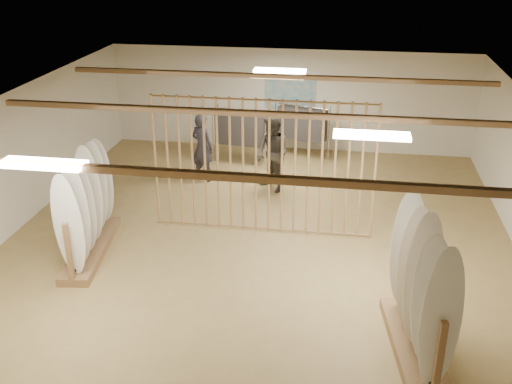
% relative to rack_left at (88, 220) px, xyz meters
% --- Properties ---
extents(floor, '(12.00, 12.00, 0.00)m').
position_rel_rack_left_xyz_m(floor, '(3.10, 0.65, -0.70)').
color(floor, '#A4884F').
rests_on(floor, ground).
extents(ceiling, '(12.00, 12.00, 0.00)m').
position_rel_rack_left_xyz_m(ceiling, '(3.10, 0.65, 2.10)').
color(ceiling, gray).
rests_on(ceiling, ground).
extents(wall_back, '(12.00, 0.00, 12.00)m').
position_rel_rack_left_xyz_m(wall_back, '(3.10, 6.65, 0.70)').
color(wall_back, silver).
rests_on(wall_back, ground).
extents(wall_left, '(0.00, 12.00, 12.00)m').
position_rel_rack_left_xyz_m(wall_left, '(-1.90, 0.65, 0.70)').
color(wall_left, silver).
rests_on(wall_left, ground).
extents(ceiling_slats, '(9.50, 6.12, 0.10)m').
position_rel_rack_left_xyz_m(ceiling_slats, '(3.10, 0.65, 2.02)').
color(ceiling_slats, olive).
rests_on(ceiling_slats, ground).
extents(light_panels, '(1.20, 0.35, 0.06)m').
position_rel_rack_left_xyz_m(light_panels, '(3.10, 0.65, 2.04)').
color(light_panels, white).
rests_on(light_panels, ground).
extents(bamboo_partition, '(4.45, 0.05, 2.78)m').
position_rel_rack_left_xyz_m(bamboo_partition, '(3.10, 1.45, 0.70)').
color(bamboo_partition, tan).
rests_on(bamboo_partition, ground).
extents(poster, '(1.40, 0.03, 0.90)m').
position_rel_rack_left_xyz_m(poster, '(3.10, 6.63, 0.90)').
color(poster, teal).
rests_on(poster, ground).
extents(rack_left, '(0.91, 2.57, 2.03)m').
position_rel_rack_left_xyz_m(rack_left, '(0.00, 0.00, 0.00)').
color(rack_left, olive).
rests_on(rack_left, floor).
extents(rack_right, '(0.92, 2.37, 2.19)m').
position_rel_rack_left_xyz_m(rack_right, '(5.88, -2.07, 0.05)').
color(rack_right, olive).
rests_on(rack_right, floor).
extents(clothing_rack_a, '(1.42, 0.55, 1.54)m').
position_rel_rack_left_xyz_m(clothing_rack_a, '(1.99, 5.15, 0.31)').
color(clothing_rack_a, silver).
rests_on(clothing_rack_a, floor).
extents(clothing_rack_b, '(1.35, 0.74, 1.50)m').
position_rel_rack_left_xyz_m(clothing_rack_b, '(3.52, 5.86, 0.28)').
color(clothing_rack_b, silver).
rests_on(clothing_rack_b, floor).
extents(shopper_a, '(0.84, 0.74, 1.92)m').
position_rel_rack_left_xyz_m(shopper_a, '(1.26, 3.93, 0.27)').
color(shopper_a, '#2B2931').
rests_on(shopper_a, floor).
extents(shopper_b, '(1.26, 1.26, 2.07)m').
position_rel_rack_left_xyz_m(shopper_b, '(3.03, 3.55, 0.34)').
color(shopper_b, '#37332A').
rests_on(shopper_b, floor).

